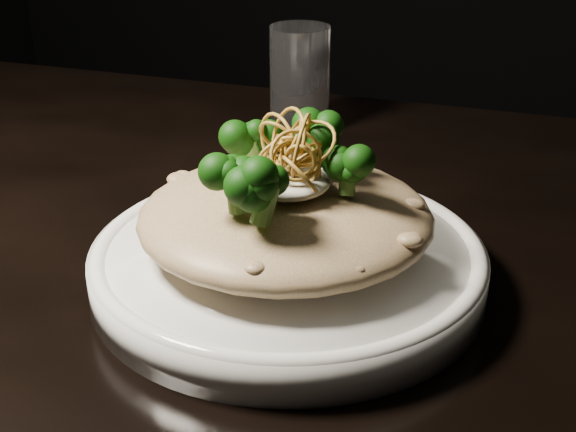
% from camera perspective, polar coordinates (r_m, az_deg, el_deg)
% --- Properties ---
extents(table, '(1.10, 0.80, 0.75)m').
position_cam_1_polar(table, '(0.70, -4.21, -7.31)').
color(table, black).
rests_on(table, ground).
extents(plate, '(0.29, 0.29, 0.03)m').
position_cam_1_polar(plate, '(0.58, 0.00, -3.55)').
color(plate, white).
rests_on(plate, table).
extents(risotto, '(0.21, 0.21, 0.05)m').
position_cam_1_polar(risotto, '(0.57, -0.17, -0.03)').
color(risotto, brown).
rests_on(risotto, plate).
extents(broccoli, '(0.13, 0.13, 0.05)m').
position_cam_1_polar(broccoli, '(0.54, 0.18, 4.10)').
color(broccoli, black).
rests_on(broccoli, risotto).
extents(cheese, '(0.06, 0.06, 0.02)m').
position_cam_1_polar(cheese, '(0.55, -0.02, 2.49)').
color(cheese, white).
rests_on(cheese, risotto).
extents(shallots, '(0.06, 0.06, 0.04)m').
position_cam_1_polar(shallots, '(0.54, 0.12, 5.09)').
color(shallots, brown).
rests_on(shallots, cheese).
extents(drinking_glass, '(0.08, 0.08, 0.11)m').
position_cam_1_polar(drinking_glass, '(0.88, 0.84, 9.69)').
color(drinking_glass, white).
rests_on(drinking_glass, table).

